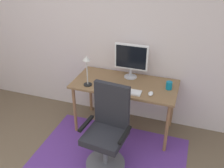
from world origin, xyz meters
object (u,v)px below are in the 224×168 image
Objects in this scene: desk at (125,88)px; office_chair at (107,134)px; keyboard at (125,91)px; monitor at (131,58)px; desk_lamp at (87,66)px; computer_mouse at (151,94)px; coffee_cup at (169,85)px; cell_phone at (101,84)px.

office_chair reaches higher than desk.
office_chair reaches higher than keyboard.
monitor reaches higher than office_chair.
keyboard is 0.41× the size of office_chair.
desk_lamp is 0.91m from office_chair.
computer_mouse is 0.10× the size of office_chair.
computer_mouse is 0.29m from coffee_cup.
computer_mouse is at bearing -46.53° from monitor.
desk is at bearing -96.61° from monitor.
coffee_cup is 1.02m from office_chair.
office_chair is at bearing -90.03° from desk.
desk is 3.39× the size of desk_lamp.
keyboard is 0.58m from desk_lamp.
desk is at bearing 95.57° from office_chair.
office_chair is at bearing -126.32° from computer_mouse.
desk is 0.24m from keyboard.
desk_lamp is (-0.15, -0.08, 0.28)m from cell_phone.
cell_phone is (-0.69, 0.06, -0.01)m from computer_mouse.
desk_lamp is (-0.84, -0.02, 0.27)m from computer_mouse.
desk is 0.34m from cell_phone.
office_chair is (-0.02, -0.91, -0.61)m from monitor.
office_chair is at bearing -91.48° from monitor.
monitor is at bearing 94.59° from keyboard.
cell_phone is at bearing -135.07° from monitor.
computer_mouse is at bearing 4.43° from keyboard.
coffee_cup is (0.56, -0.17, -0.24)m from monitor.
desk_lamp is (-1.04, -0.24, 0.23)m from coffee_cup.
computer_mouse is at bearing -131.39° from coffee_cup.
monitor is 0.63m from coffee_cup.
keyboard reaches higher than desk.
desk is at bearing 24.48° from desk_lamp.
coffee_cup reaches higher than computer_mouse.
keyboard reaches higher than cell_phone.
monitor is 0.63m from desk_lamp.
keyboard is at bearing -154.98° from coffee_cup.
desk is 1.33× the size of office_chair.
computer_mouse is at bearing -24.98° from cell_phone.
cell_phone is at bearing -157.26° from desk.
keyboard is 4.15× the size of coffee_cup.
desk_lamp is (-0.48, -0.41, -0.00)m from monitor.
desk_lamp reaches higher than keyboard.
coffee_cup reaches higher than cell_phone.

